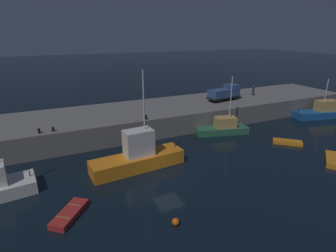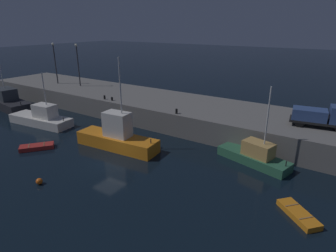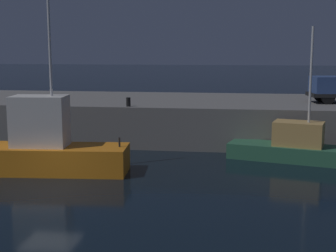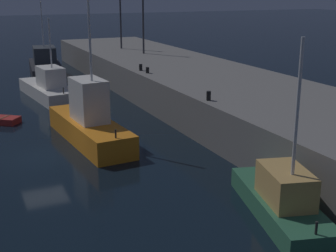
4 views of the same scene
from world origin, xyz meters
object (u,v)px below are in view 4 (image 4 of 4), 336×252
Objects in this scene: fishing_trawler_green at (49,88)px; bollard_west at (209,96)px; fishing_boat_orange at (282,199)px; fishing_trawler_red at (45,66)px; bollard_central at (141,67)px; fishing_boat_blue at (89,122)px; bollard_east at (147,70)px; lamp_post_east at (143,14)px; lamp_post_west at (120,12)px.

bollard_west is at bearing 21.24° from fishing_trawler_green.
fishing_trawler_green reaches higher than bollard_west.
fishing_trawler_green is at bearing -170.64° from fishing_boat_orange.
fishing_trawler_green is (-27.42, -4.52, 0.09)m from fishing_boat_orange.
bollard_central is (16.72, 5.00, 1.92)m from fishing_trawler_red.
bollard_east is at bearing 136.46° from fishing_boat_blue.
fishing_boat_blue reaches higher than lamp_post_east.
lamp_post_east is (-5.19, 11.20, 5.99)m from fishing_trawler_green.
bollard_central is (10.17, -4.30, -3.89)m from lamp_post_east.
lamp_post_east is (6.55, 9.31, 5.81)m from fishing_trawler_red.
fishing_boat_blue is 14.41m from fishing_boat_orange.
bollard_east is (11.57, -4.25, -3.92)m from lamp_post_east.
fishing_trawler_red is 1.44× the size of lamp_post_east.
bollard_west is at bearing 63.28° from fishing_boat_blue.
lamp_post_west is at bearing 171.06° from fishing_boat_orange.
bollard_west is (-10.27, 2.14, 2.21)m from fishing_boat_orange.
bollard_central is 1.13× the size of bollard_east.
lamp_post_east is at bearing 149.27° from fishing_boat_blue.
fishing_trawler_red reaches higher than fishing_boat_orange.
fishing_boat_blue reaches higher than fishing_boat_orange.
lamp_post_east is 12.06× the size of bollard_west.
fishing_boat_blue is at bearing -38.41° from bollard_central.
lamp_post_west is at bearing 166.90° from bollard_central.
bollard_west is (22.33, -4.54, -3.87)m from lamp_post_east.
bollard_west reaches higher than bollard_east.
bollard_east is at bearing 47.44° from fishing_trawler_green.
lamp_post_west reaches higher than lamp_post_east.
lamp_post_east reaches higher than bollard_central.
lamp_post_east is 12.95× the size of bollard_central.
lamp_post_east reaches higher than bollard_east.
bollard_west is at bearing -1.53° from bollard_east.
lamp_post_east is at bearing 168.42° from fishing_boat_orange.
fishing_boat_orange is (13.65, 4.58, -0.44)m from fishing_boat_blue.
lamp_post_west is (1.44, 8.56, 5.81)m from fishing_trawler_red.
fishing_boat_orange reaches higher than bollard_east.
fishing_trawler_green is at bearing -45.42° from lamp_post_west.
bollard_east is (18.12, 5.06, 1.89)m from fishing_trawler_red.
bollard_central is (15.29, -3.56, -3.90)m from lamp_post_west.
fishing_trawler_red reaches higher than bollard_west.
fishing_trawler_green is at bearing -9.16° from fishing_trawler_red.
lamp_post_west is 12.07× the size of bollard_west.
lamp_post_west is 16.17m from bollard_central.
bollard_east is (-7.38, 7.01, 1.72)m from fishing_boat_blue.
fishing_trawler_red is 18.65× the size of bollard_central.
fishing_trawler_green is 13.72m from lamp_post_east.
bollard_west is (3.39, 6.73, 1.77)m from fishing_boat_blue.
bollard_east is (-10.76, 0.29, -0.05)m from bollard_west.
fishing_trawler_red reaches higher than fishing_trawler_green.
bollard_west is 12.16m from bollard_central.
lamp_post_east is (-18.95, 11.26, 5.64)m from fishing_boat_blue.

